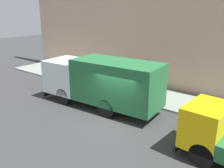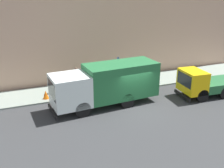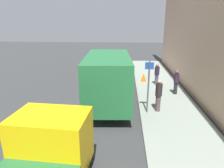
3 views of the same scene
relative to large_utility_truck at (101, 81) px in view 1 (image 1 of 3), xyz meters
The scene contains 9 objects.
ground 2.76m from the large_utility_truck, 120.86° to the right, with size 80.00×80.00×0.00m, color #353638.
sidewalk 4.36m from the large_utility_truck, 27.52° to the right, with size 3.41×30.00×0.12m, color gray.
building_facade 7.24m from the large_utility_truck, 17.89° to the right, with size 0.50×30.00×11.23m, color tan.
large_utility_truck is the anchor object (origin of this frame).
pedestrian_walking 4.77m from the large_utility_truck, 42.70° to the left, with size 0.41×0.41×1.63m.
pedestrian_standing 4.63m from the large_utility_truck, 14.32° to the left, with size 0.41×0.41×1.65m.
pedestrian_third 3.36m from the large_utility_truck, 30.42° to the right, with size 0.41×0.41×1.78m.
traffic_cone_orange 4.92m from the large_utility_truck, 57.77° to the left, with size 0.45×0.45×0.65m, color orange.
street_sign_post 2.93m from the large_utility_truck, 39.61° to the right, with size 0.44×0.08×2.80m.
Camera 1 is at (-9.39, -7.19, 5.94)m, focal length 38.40 mm.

